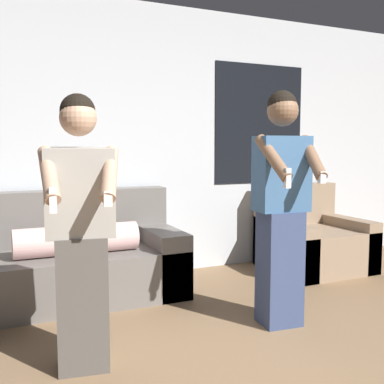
% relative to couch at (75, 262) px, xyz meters
% --- Properties ---
extents(wall_back, '(6.82, 0.07, 2.70)m').
position_rel_couch_xyz_m(wall_back, '(0.82, 0.46, 1.04)').
color(wall_back, silver).
rests_on(wall_back, ground_plane).
extents(couch, '(1.81, 0.86, 0.91)m').
position_rel_couch_xyz_m(couch, '(0.00, 0.00, 0.00)').
color(couch, slate).
rests_on(couch, ground_plane).
extents(armchair, '(0.97, 0.91, 0.89)m').
position_rel_couch_xyz_m(armchair, '(2.49, -0.05, -0.03)').
color(armchair, '#937A60').
rests_on(armchair, ground_plane).
extents(person_left, '(0.45, 0.50, 1.60)m').
position_rel_couch_xyz_m(person_left, '(-0.17, -1.28, 0.49)').
color(person_left, '#56514C').
rests_on(person_left, ground_plane).
extents(person_right, '(0.44, 0.48, 1.70)m').
position_rel_couch_xyz_m(person_right, '(1.27, -1.20, 0.56)').
color(person_right, '#384770').
rests_on(person_right, ground_plane).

